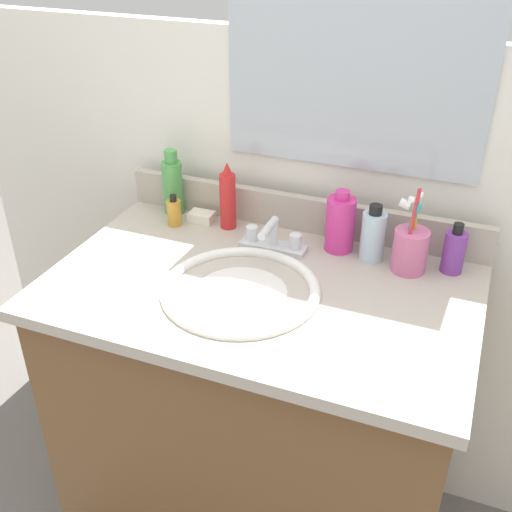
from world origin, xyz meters
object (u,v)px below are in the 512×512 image
bottle_gel_clear (373,235)px  cup_pink (410,249)px  bottle_cream_purple (454,251)px  bottle_toner_green (173,185)px  faucet (272,239)px  bottle_soap_pink (340,223)px  bottle_spray_red (228,198)px  bottle_oil_amber (174,212)px  soap_bar (202,217)px

bottle_gel_clear → cup_pink: size_ratio=0.68×
bottle_cream_purple → bottle_toner_green: (-0.72, 0.03, 0.03)m
bottle_toner_green → faucet: bearing=-16.4°
bottle_soap_pink → cup_pink: 0.17m
faucet → cup_pink: (0.31, 0.03, 0.03)m
bottle_toner_green → cup_pink: size_ratio=0.87×
bottle_soap_pink → bottle_spray_red: bearing=179.0°
bottle_oil_amber → bottle_spray_red: bottle_spray_red is taller
bottle_spray_red → soap_bar: (-0.08, 0.00, -0.07)m
bottle_spray_red → bottle_gel_clear: (0.37, -0.02, -0.02)m
bottle_spray_red → bottle_gel_clear: bearing=-3.1°
bottle_gel_clear → bottle_soap_pink: (-0.08, 0.01, 0.01)m
cup_pink → faucet: bearing=-174.9°
bottle_oil_amber → bottle_gel_clear: 0.50m
bottle_spray_red → cup_pink: size_ratio=0.88×
bottle_toner_green → cup_pink: 0.63m
bottle_oil_amber → bottle_gel_clear: bottle_gel_clear is taller
bottle_toner_green → bottle_soap_pink: 0.46m
bottle_cream_purple → bottle_gel_clear: size_ratio=0.87×
faucet → bottle_spray_red: bearing=155.2°
bottle_spray_red → soap_bar: bottle_spray_red is taller
bottle_toner_green → bottle_cream_purple: bearing=-2.6°
faucet → bottle_toner_green: bottle_toner_green is taller
bottle_gel_clear → bottle_spray_red: bearing=176.9°
bottle_cream_purple → bottle_gel_clear: (-0.18, -0.01, 0.01)m
bottle_spray_red → bottle_oil_amber: bearing=-163.6°
bottle_oil_amber → bottle_cream_purple: bearing=2.6°
bottle_spray_red → bottle_cream_purple: bottle_spray_red is taller
bottle_toner_green → soap_bar: bottle_toner_green is taller
faucet → bottle_spray_red: size_ratio=0.91×
bottle_spray_red → bottle_cream_purple: (0.55, -0.01, -0.03)m
bottle_cream_purple → soap_bar: (-0.63, 0.01, -0.04)m
bottle_cream_purple → bottle_toner_green: size_ratio=0.69×
bottle_spray_red → bottle_gel_clear: size_ratio=1.29×
bottle_cream_purple → bottle_soap_pink: (-0.26, 0.00, 0.02)m
bottle_spray_red → faucet: bearing=-24.8°
bottle_spray_red → cup_pink: 0.46m
bottle_toner_green → soap_bar: size_ratio=2.71×
bottle_oil_amber → bottle_spray_red: 0.15m
bottle_oil_amber → bottle_spray_red: (0.13, 0.04, 0.04)m
soap_bar → bottle_gel_clear: bearing=-3.1°
bottle_oil_amber → bottle_toner_green: bottle_toner_green is taller
cup_pink → bottle_gel_clear: bearing=167.8°
bottle_oil_amber → bottle_soap_pink: (0.42, 0.03, 0.03)m
bottle_cream_purple → bottle_toner_green: bearing=177.4°
bottle_gel_clear → cup_pink: 0.09m
bottle_spray_red → bottle_toner_green: size_ratio=1.01×
bottle_toner_green → bottle_gel_clear: bottle_toner_green is taller
soap_bar → bottle_oil_amber: bearing=-141.6°
bottle_cream_purple → cup_pink: 0.10m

